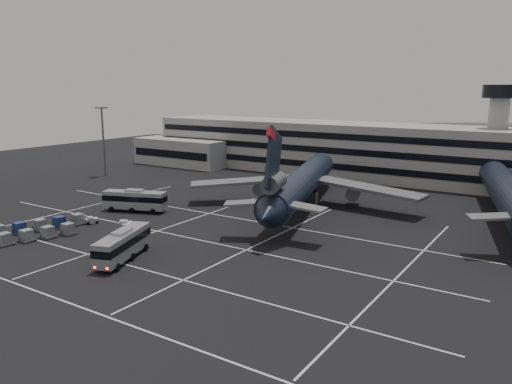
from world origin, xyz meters
TOP-DOWN VIEW (x-y plane):
  - ground at (0.00, 0.00)m, footprint 260.00×260.00m
  - lane_markings at (0.95, 0.72)m, footprint 90.00×55.62m
  - terminal at (-2.95, 71.14)m, footprint 125.00×26.00m
  - hills at (17.99, 170.00)m, footprint 352.00×180.00m
  - lightpole_left at (-55.00, 35.00)m, footprint 2.40×2.40m
  - trijet_main at (6.87, 30.81)m, footprint 45.45×56.55m
  - trijet_far at (41.73, 42.31)m, footprint 22.96×57.00m
  - bus_near at (0.06, -8.80)m, footprint 6.80×12.29m
  - bus_far at (-18.94, 11.47)m, footprint 12.45×6.88m
  - tug_a at (-18.96, 1.09)m, footprint 1.99×2.37m
  - tug_b at (-10.85, 1.97)m, footprint 2.76×2.84m
  - uld_cluster at (-20.61, -7.96)m, footprint 10.90×16.39m

SIDE VIEW (x-z plane):
  - hills at x=17.99m, z-range -34.07..9.93m
  - ground at x=0.00m, z-range 0.00..0.00m
  - lane_markings at x=0.95m, z-range 0.00..0.01m
  - tug_a at x=-18.96m, z-range -0.07..1.24m
  - tug_b at x=-10.85m, z-range -0.09..1.50m
  - uld_cluster at x=-20.61m, z-range -0.02..1.91m
  - bus_near at x=0.06m, z-range 0.20..4.46m
  - bus_far at x=-18.94m, z-range 0.20..4.52m
  - trijet_main at x=6.87m, z-range -3.79..14.29m
  - trijet_far at x=41.73m, z-range -3.61..14.47m
  - terminal at x=-2.95m, z-range -5.07..18.93m
  - lightpole_left at x=-55.00m, z-range 2.68..20.95m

